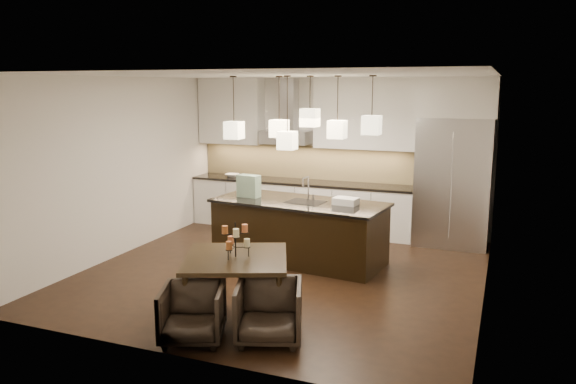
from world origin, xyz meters
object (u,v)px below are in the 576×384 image
at_px(dining_table, 236,285).
at_px(refrigerator, 453,182).
at_px(island_body, 299,232).
at_px(armchair_right, 269,311).
at_px(armchair_left, 193,313).

bearing_deg(dining_table, refrigerator, 40.54).
height_order(refrigerator, dining_table, refrigerator).
bearing_deg(dining_table, island_body, 68.59).
height_order(dining_table, armchair_right, dining_table).
bearing_deg(refrigerator, armchair_right, -107.66).
xyz_separation_m(armchair_left, armchair_right, (0.75, 0.30, 0.02)).
bearing_deg(island_body, dining_table, -82.66).
distance_m(refrigerator, armchair_right, 4.75).
xyz_separation_m(island_body, armchair_right, (0.66, -2.70, -0.13)).
distance_m(armchair_left, armchair_right, 0.80).
distance_m(island_body, armchair_left, 3.01).
bearing_deg(island_body, armchair_left, -84.97).
xyz_separation_m(island_body, armchair_left, (-0.09, -3.00, -0.15)).
xyz_separation_m(refrigerator, island_body, (-2.08, -1.77, -0.63)).
bearing_deg(island_body, armchair_right, -69.60).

